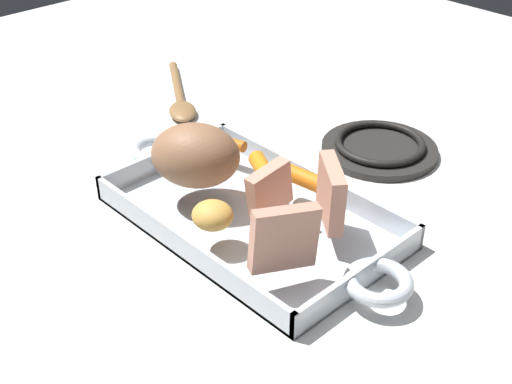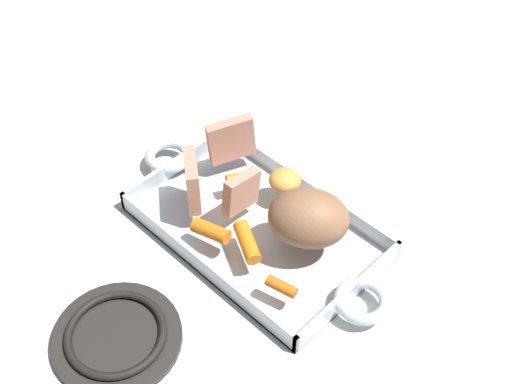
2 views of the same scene
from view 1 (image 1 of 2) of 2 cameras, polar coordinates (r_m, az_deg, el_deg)
The scene contains 13 objects.
ground_plane at distance 0.89m, azimuth -0.36°, elevation -2.57°, with size 1.97×1.97×0.00m, color silver.
roasting_dish at distance 0.88m, azimuth -0.36°, elevation -1.99°, with size 0.48×0.23×0.04m.
pork_roast at distance 0.88m, azimuth -5.06°, elevation 3.05°, with size 0.12×0.09×0.08m, color #946647.
roast_slice_thin at distance 0.74m, azimuth 2.35°, elevation -3.88°, with size 0.02×0.07×0.07m, color tan.
roast_slice_thick at distance 0.82m, azimuth 6.26°, elevation -0.11°, with size 0.02×0.08×0.08m, color tan.
roast_slice_outer at distance 0.83m, azimuth 1.30°, elevation 0.29°, with size 0.02×0.06×0.06m, color tan.
baby_carrot_short at distance 0.89m, azimuth 3.95°, elevation 1.16°, with size 0.02×0.02×0.06m, color orange.
baby_carrot_center_right at distance 0.91m, azimuth 0.59°, elevation 1.91°, with size 0.02×0.02×0.07m, color orange.
baby_carrot_southeast at distance 0.98m, azimuth -2.05°, elevation 4.05°, with size 0.02×0.02×0.04m, color orange.
baby_carrot_northwest at distance 0.80m, azimuth 1.27°, elevation -3.01°, with size 0.02×0.02×0.04m, color orange.
potato_halved at distance 0.81m, azimuth -3.64°, elevation -1.94°, with size 0.05×0.05×0.03m, color gold.
stove_burner_rear at distance 1.05m, azimuth 10.43°, elevation 3.60°, with size 0.17×0.17×0.02m.
serving_spoon at distance 1.20m, azimuth -6.33°, elevation 7.66°, with size 0.22×0.16×0.02m.
Camera 1 is at (-0.53, 0.49, 0.52)m, focal length 48.10 mm.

